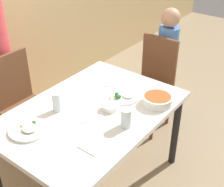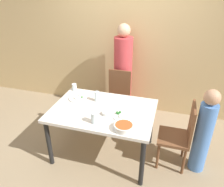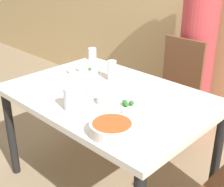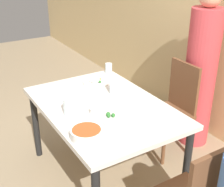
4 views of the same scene
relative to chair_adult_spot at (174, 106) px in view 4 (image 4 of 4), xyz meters
The scene contains 14 objects.
ground_plane 0.96m from the chair_adult_spot, 89.35° to the right, with size 10.00×10.00×0.00m, color #998466.
dining_table 0.83m from the chair_adult_spot, 89.35° to the right, with size 1.37×0.95×0.75m.
chair_adult_spot is the anchor object (origin of this frame).
person_adult 0.42m from the chair_adult_spot, 90.00° to the left, with size 0.32×0.32×1.66m.
bowl_curry 1.25m from the chair_adult_spot, 71.86° to the right, with size 0.23×0.23×0.07m.
plate_rice_adult 1.00m from the chair_adult_spot, 72.64° to the right, with size 0.22×0.22×0.05m.
plate_rice_child 0.81m from the chair_adult_spot, 123.53° to the right, with size 0.26×0.26×0.04m.
bowl_rice_small 0.96m from the chair_adult_spot, 83.64° to the right, with size 0.12×0.12×0.04m.
glass_water_tall 0.71m from the chair_adult_spot, 102.75° to the right, with size 0.07×0.07×0.15m.
glass_water_short 1.17m from the chair_adult_spot, 89.57° to the right, with size 0.08×0.08×0.14m.
glass_water_center 0.78m from the chair_adult_spot, 145.93° to the right, with size 0.07×0.07×0.10m.
napkin_folded 1.15m from the chair_adult_spot, 104.60° to the right, with size 0.14×0.14×0.01m.
fork_steel 0.82m from the chair_adult_spot, 57.05° to the right, with size 0.17×0.09×0.01m.
spoon_steel 0.93m from the chair_adult_spot, 94.07° to the right, with size 0.18×0.08×0.01m.
Camera 4 is at (2.03, -1.14, 1.96)m, focal length 50.00 mm.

